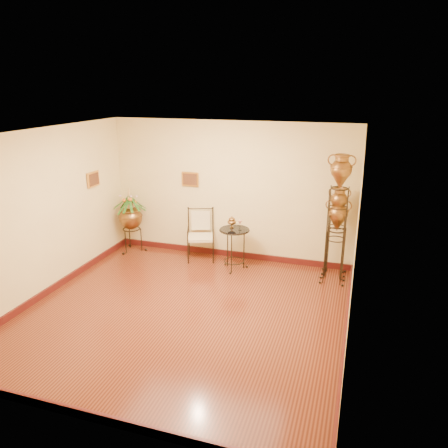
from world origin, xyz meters
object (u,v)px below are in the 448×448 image
(amphora_mid, at_px, (336,232))
(side_table, at_px, (234,248))
(planter_urn, at_px, (131,215))
(armchair, at_px, (201,235))
(amphora_tall, at_px, (337,218))

(amphora_mid, distance_m, side_table, 1.94)
(amphora_mid, relative_size, side_table, 1.65)
(planter_urn, xyz_separation_m, armchair, (1.59, -0.00, -0.28))
(side_table, bearing_deg, planter_urn, 173.44)
(planter_urn, height_order, armchair, planter_urn)
(amphora_tall, relative_size, side_table, 2.26)
(amphora_mid, height_order, side_table, amphora_mid)
(amphora_mid, xyz_separation_m, planter_urn, (-4.26, 0.00, -0.07))
(armchair, height_order, side_table, side_table)
(planter_urn, xyz_separation_m, side_table, (2.39, -0.27, -0.37))
(planter_urn, bearing_deg, amphora_tall, -3.08)
(planter_urn, relative_size, side_table, 1.38)
(amphora_tall, xyz_separation_m, planter_urn, (-4.26, 0.23, -0.40))
(amphora_mid, height_order, armchair, amphora_mid)
(planter_urn, bearing_deg, amphora_mid, -0.00)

